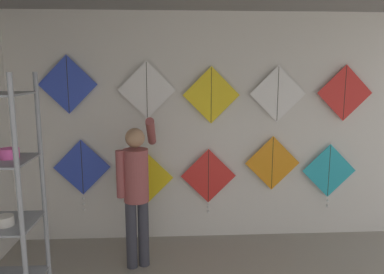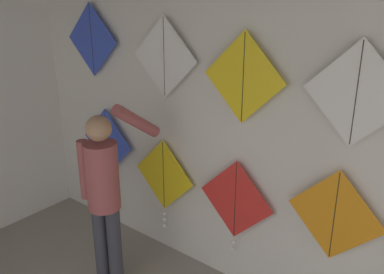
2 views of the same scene
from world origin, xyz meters
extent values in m
cube|color=silver|center=(0.00, 4.09, 1.40)|extent=(5.56, 0.06, 2.80)
cylinder|color=slate|center=(-1.28, 1.57, 1.05)|extent=(0.03, 0.03, 2.10)
cylinder|color=slate|center=(-1.28, 1.95, 1.05)|extent=(0.03, 0.03, 2.10)
cylinder|color=#B2ADA3|center=(-1.44, 1.71, 1.22)|extent=(0.11, 0.11, 0.06)
cylinder|color=#D84C99|center=(-1.42, 1.79, 1.62)|extent=(0.11, 0.11, 0.06)
cylinder|color=#383842|center=(-0.88, 3.32, 0.37)|extent=(0.12, 0.12, 0.75)
cylinder|color=#383842|center=(-0.75, 3.37, 0.37)|extent=(0.12, 0.12, 0.75)
cylinder|color=#9E4C4C|center=(-0.81, 3.34, 1.03)|extent=(0.26, 0.26, 0.56)
sphere|color=tan|center=(-0.81, 3.34, 1.43)|extent=(0.20, 0.20, 0.20)
cylinder|color=#9E4C4C|center=(-0.97, 3.29, 1.06)|extent=(0.09, 0.09, 0.50)
cylinder|color=#9E4C4C|center=(-0.66, 3.60, 1.45)|extent=(0.09, 0.46, 0.36)
cube|color=blue|center=(-1.53, 4.00, 0.95)|extent=(0.69, 0.01, 0.69)
cylinder|color=black|center=(-1.53, 4.00, 0.95)|extent=(0.01, 0.01, 0.65)
sphere|color=white|center=(-1.53, 3.99, 0.56)|extent=(0.04, 0.04, 0.04)
sphere|color=white|center=(-1.53, 3.99, 0.49)|extent=(0.04, 0.04, 0.04)
sphere|color=white|center=(-1.53, 3.99, 0.42)|extent=(0.04, 0.04, 0.04)
cube|color=yellow|center=(-0.76, 4.00, 0.80)|extent=(0.69, 0.01, 0.69)
cylinder|color=black|center=(-0.76, 4.00, 0.80)|extent=(0.01, 0.01, 0.65)
sphere|color=white|center=(-0.76, 3.99, 0.41)|extent=(0.04, 0.04, 0.04)
sphere|color=white|center=(-0.76, 3.99, 0.34)|extent=(0.04, 0.04, 0.04)
sphere|color=white|center=(-0.76, 3.99, 0.27)|extent=(0.04, 0.04, 0.04)
cube|color=red|center=(0.02, 4.00, 0.82)|extent=(0.69, 0.01, 0.69)
cylinder|color=black|center=(0.02, 4.00, 0.82)|extent=(0.01, 0.01, 0.65)
sphere|color=white|center=(0.02, 3.99, 0.42)|extent=(0.04, 0.04, 0.04)
sphere|color=white|center=(0.02, 3.99, 0.35)|extent=(0.04, 0.04, 0.04)
cube|color=orange|center=(0.82, 4.00, 0.97)|extent=(0.69, 0.01, 0.69)
cylinder|color=black|center=(0.82, 4.00, 0.97)|extent=(0.01, 0.01, 0.65)
cube|color=#28B2C6|center=(1.55, 4.00, 0.86)|extent=(0.69, 0.01, 0.69)
cylinder|color=black|center=(1.55, 4.00, 0.86)|extent=(0.01, 0.01, 0.65)
sphere|color=white|center=(1.55, 3.99, 0.47)|extent=(0.04, 0.04, 0.04)
sphere|color=white|center=(1.55, 3.99, 0.40)|extent=(0.04, 0.04, 0.04)
cube|color=blue|center=(-1.64, 4.00, 1.95)|extent=(0.69, 0.01, 0.69)
cylinder|color=black|center=(-1.64, 4.00, 1.95)|extent=(0.01, 0.01, 0.65)
cube|color=white|center=(-0.72, 4.00, 1.88)|extent=(0.69, 0.01, 0.69)
cylinder|color=black|center=(-0.72, 4.00, 1.88)|extent=(0.01, 0.01, 0.65)
cube|color=yellow|center=(0.04, 4.00, 1.82)|extent=(0.69, 0.01, 0.69)
cylinder|color=black|center=(0.04, 4.00, 1.82)|extent=(0.01, 0.01, 0.65)
cube|color=white|center=(0.85, 4.00, 1.83)|extent=(0.69, 0.01, 0.69)
cylinder|color=black|center=(0.85, 4.00, 1.83)|extent=(0.01, 0.01, 0.65)
cube|color=red|center=(1.68, 4.00, 1.84)|extent=(0.69, 0.01, 0.69)
cylinder|color=black|center=(1.68, 4.00, 1.84)|extent=(0.01, 0.01, 0.65)
camera|label=1|loc=(-0.44, -0.47, 2.11)|focal=35.00mm
camera|label=2|loc=(1.65, 1.40, 2.49)|focal=40.00mm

